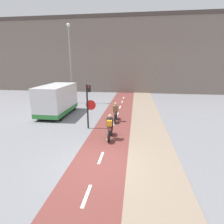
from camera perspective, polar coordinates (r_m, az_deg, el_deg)
ground_plane at (r=8.24m, az=-4.35°, el=-16.52°), size 120.00×120.00×0.00m
bike_lane at (r=8.24m, az=-4.33°, el=-16.43°), size 2.54×60.00×0.02m
sidewalk_strip at (r=8.13m, az=13.76°, el=-17.23°), size 2.40×60.00×0.05m
building_row_background at (r=28.97m, az=5.00°, el=17.88°), size 60.00×5.20×10.95m
traffic_light_pole at (r=11.75m, az=-7.68°, el=3.32°), size 0.67×0.25×3.04m
street_lamp_far at (r=19.94m, az=-13.46°, el=16.92°), size 0.36×0.36×8.28m
cyclist_near at (r=10.30m, az=-0.65°, el=-5.10°), size 0.46×1.71×1.54m
cyclist_far at (r=13.42m, az=1.19°, el=-0.33°), size 0.46×1.64×1.51m
van at (r=15.88m, az=-17.55°, el=3.65°), size 2.11×4.53×2.57m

